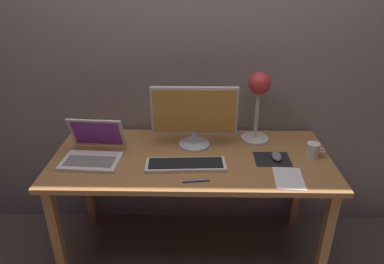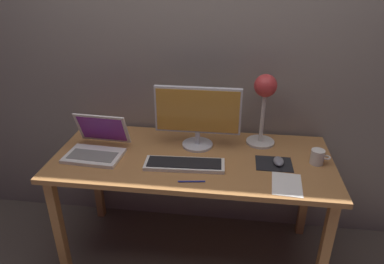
{
  "view_description": "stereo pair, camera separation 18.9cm",
  "coord_description": "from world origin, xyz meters",
  "px_view_note": "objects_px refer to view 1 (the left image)",
  "views": [
    {
      "loc": [
        0.03,
        -1.75,
        1.75
      ],
      "look_at": [
        0.0,
        -0.05,
        0.92
      ],
      "focal_mm": 32.6,
      "sensor_mm": 36.0,
      "label": 1
    },
    {
      "loc": [
        0.22,
        -1.74,
        1.75
      ],
      "look_at": [
        0.0,
        -0.05,
        0.92
      ],
      "focal_mm": 32.6,
      "sensor_mm": 36.0,
      "label": 2
    }
  ],
  "objects_px": {
    "keyboard_main": "(186,165)",
    "coffee_mug": "(313,150)",
    "monitor": "(194,114)",
    "desk_lamp": "(259,94)",
    "mouse": "(277,156)",
    "pen": "(196,181)",
    "laptop": "(94,148)"
  },
  "relations": [
    {
      "from": "desk_lamp",
      "to": "coffee_mug",
      "type": "bearing_deg",
      "value": -34.61
    },
    {
      "from": "keyboard_main",
      "to": "mouse",
      "type": "bearing_deg",
      "value": 9.36
    },
    {
      "from": "laptop",
      "to": "pen",
      "type": "relative_size",
      "value": 2.4
    },
    {
      "from": "desk_lamp",
      "to": "coffee_mug",
      "type": "distance_m",
      "value": 0.45
    },
    {
      "from": "keyboard_main",
      "to": "coffee_mug",
      "type": "bearing_deg",
      "value": 9.6
    },
    {
      "from": "mouse",
      "to": "coffee_mug",
      "type": "height_order",
      "value": "coffee_mug"
    },
    {
      "from": "monitor",
      "to": "desk_lamp",
      "type": "xyz_separation_m",
      "value": [
        0.38,
        0.09,
        0.1
      ]
    },
    {
      "from": "monitor",
      "to": "pen",
      "type": "relative_size",
      "value": 3.63
    },
    {
      "from": "desk_lamp",
      "to": "mouse",
      "type": "xyz_separation_m",
      "value": [
        0.09,
        -0.25,
        -0.29
      ]
    },
    {
      "from": "desk_lamp",
      "to": "monitor",
      "type": "bearing_deg",
      "value": -167.27
    },
    {
      "from": "mouse",
      "to": "pen",
      "type": "relative_size",
      "value": 0.69
    },
    {
      "from": "keyboard_main",
      "to": "pen",
      "type": "relative_size",
      "value": 3.19
    },
    {
      "from": "coffee_mug",
      "to": "pen",
      "type": "height_order",
      "value": "coffee_mug"
    },
    {
      "from": "desk_lamp",
      "to": "mouse",
      "type": "distance_m",
      "value": 0.39
    },
    {
      "from": "monitor",
      "to": "coffee_mug",
      "type": "bearing_deg",
      "value": -10.09
    },
    {
      "from": "laptop",
      "to": "coffee_mug",
      "type": "bearing_deg",
      "value": 1.28
    },
    {
      "from": "monitor",
      "to": "keyboard_main",
      "type": "bearing_deg",
      "value": -100.15
    },
    {
      "from": "monitor",
      "to": "desk_lamp",
      "type": "distance_m",
      "value": 0.4
    },
    {
      "from": "keyboard_main",
      "to": "pen",
      "type": "bearing_deg",
      "value": -68.53
    },
    {
      "from": "mouse",
      "to": "coffee_mug",
      "type": "relative_size",
      "value": 0.88
    },
    {
      "from": "monitor",
      "to": "pen",
      "type": "distance_m",
      "value": 0.45
    },
    {
      "from": "monitor",
      "to": "keyboard_main",
      "type": "relative_size",
      "value": 1.14
    },
    {
      "from": "desk_lamp",
      "to": "mouse",
      "type": "relative_size",
      "value": 4.58
    },
    {
      "from": "mouse",
      "to": "keyboard_main",
      "type": "bearing_deg",
      "value": -170.64
    },
    {
      "from": "mouse",
      "to": "monitor",
      "type": "bearing_deg",
      "value": 161.22
    },
    {
      "from": "coffee_mug",
      "to": "mouse",
      "type": "bearing_deg",
      "value": -169.83
    },
    {
      "from": "keyboard_main",
      "to": "mouse",
      "type": "height_order",
      "value": "mouse"
    },
    {
      "from": "monitor",
      "to": "coffee_mug",
      "type": "relative_size",
      "value": 4.65
    },
    {
      "from": "laptop",
      "to": "monitor",
      "type": "bearing_deg",
      "value": 14.72
    },
    {
      "from": "laptop",
      "to": "pen",
      "type": "xyz_separation_m",
      "value": [
        0.59,
        -0.25,
        -0.06
      ]
    },
    {
      "from": "keyboard_main",
      "to": "desk_lamp",
      "type": "xyz_separation_m",
      "value": [
        0.43,
        0.33,
        0.29
      ]
    },
    {
      "from": "laptop",
      "to": "coffee_mug",
      "type": "distance_m",
      "value": 1.26
    }
  ]
}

